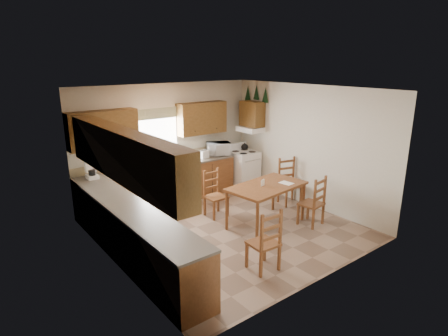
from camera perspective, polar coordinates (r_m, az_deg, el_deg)
floor at (r=7.46m, az=0.51°, el=-9.23°), size 4.50×4.50×0.00m
ceiling at (r=6.75m, az=0.57°, el=11.93°), size 4.50×4.50×0.00m
wall_left at (r=5.92m, az=-16.83°, el=-2.77°), size 4.50×4.50×0.00m
wall_right at (r=8.52m, az=12.51°, el=3.27°), size 4.50×4.50×0.00m
wall_back at (r=8.81m, az=-8.59°, el=3.89°), size 4.50×4.50×0.00m
wall_front at (r=5.49m, az=15.30°, el=-4.15°), size 4.50×4.50×0.00m
lower_cab_back at (r=8.63m, az=-9.52°, el=-2.70°), size 3.75×0.60×0.88m
lower_cab_left at (r=6.24m, az=-13.03°, el=-10.53°), size 0.60×3.60×0.88m
counter_back at (r=8.49m, az=-9.67°, el=0.23°), size 3.75×0.63×0.04m
counter_left at (r=6.05m, az=-13.31°, el=-6.64°), size 0.63×3.60×0.04m
backsplash at (r=8.71m, az=-10.61°, el=1.35°), size 3.75×0.01×0.18m
upper_cab_back_left at (r=7.94m, az=-17.95°, el=5.64°), size 1.41×0.33×0.75m
upper_cab_back_right at (r=9.03m, az=-3.40°, el=7.60°), size 1.25×0.33×0.75m
upper_cab_left at (r=5.70m, az=-15.16°, el=1.95°), size 0.33×3.60×0.75m
upper_cab_stove at (r=9.43m, az=4.29°, el=8.23°), size 0.33×0.62×0.62m
range_hood at (r=9.46m, az=4.01°, el=5.92°), size 0.44×0.62×0.12m
window_frame at (r=8.61m, az=-10.29°, el=4.88°), size 1.13×0.02×1.18m
window_pane at (r=8.60m, az=-10.28°, el=4.87°), size 1.05×0.01×1.10m
window_valance at (r=8.50m, az=-10.37°, el=8.15°), size 1.19×0.01×0.24m
sink_basin at (r=8.51m, az=-9.24°, el=0.58°), size 0.75×0.45×0.04m
pine_decal_a at (r=9.23m, az=6.32°, el=11.00°), size 0.22×0.22×0.36m
pine_decal_b at (r=9.46m, az=4.95°, el=11.41°), size 0.22×0.22×0.36m
pine_decal_c at (r=9.70m, az=3.65°, el=11.32°), size 0.22×0.22×0.36m
stove at (r=9.64m, az=3.02°, el=-0.30°), size 0.66×0.68×0.93m
coffeemaker at (r=7.86m, az=-19.52°, el=-0.46°), size 0.20×0.24×0.31m
paper_towel at (r=8.74m, az=-5.83°, el=1.84°), size 0.11×0.11×0.25m
toaster at (r=8.99m, az=-3.09°, el=2.10°), size 0.26×0.19×0.19m
microwave at (r=9.28m, az=-0.84°, el=2.96°), size 0.63×0.55×0.31m
dining_table at (r=7.52m, az=6.43°, el=-5.63°), size 1.66×1.07×0.84m
chair_near_left at (r=5.96m, az=6.02°, el=-10.76°), size 0.45×0.44×1.03m
chair_near_right at (r=7.66m, az=13.18°, el=-4.85°), size 0.48×0.46×1.02m
chair_far_left at (r=7.86m, az=-1.22°, el=-3.96°), size 0.42×0.40×0.99m
chair_far_right at (r=8.64m, az=10.03°, el=-2.10°), size 0.54×0.52×1.05m
table_paper at (r=7.55m, az=9.47°, el=-2.27°), size 0.23×0.29×0.00m
table_card at (r=7.31m, az=5.93°, el=-2.23°), size 0.10×0.04×0.13m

